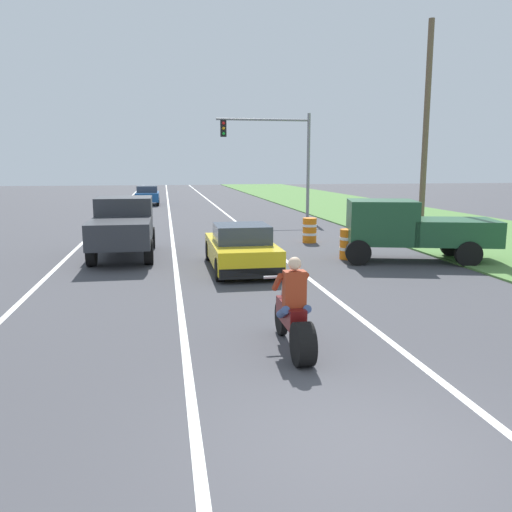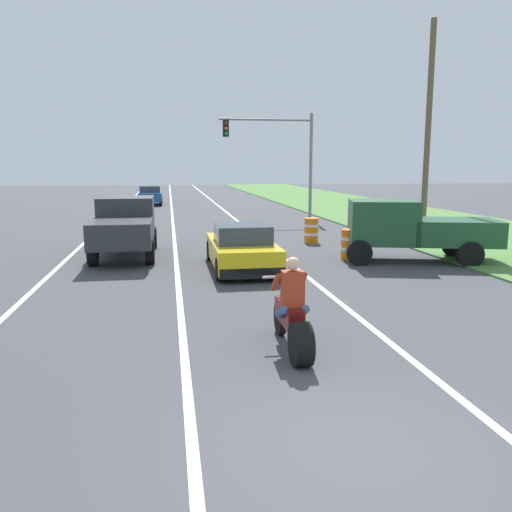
{
  "view_description": "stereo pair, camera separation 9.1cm",
  "coord_description": "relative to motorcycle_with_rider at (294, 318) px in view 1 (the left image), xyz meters",
  "views": [
    {
      "loc": [
        -2.07,
        -4.92,
        3.09
      ],
      "look_at": [
        -0.01,
        6.9,
        1.0
      ],
      "focal_mm": 36.61,
      "sensor_mm": 36.0,
      "label": 1
    },
    {
      "loc": [
        -1.98,
        -4.93,
        3.09
      ],
      "look_at": [
        -0.01,
        6.9,
        1.0
      ],
      "focal_mm": 36.61,
      "sensor_mm": 36.0,
      "label": 2
    }
  ],
  "objects": [
    {
      "name": "lane_stripe_centre_dashed",
      "position": [
        -1.79,
        16.81,
        -0.59
      ],
      "size": [
        0.14,
        120.0,
        0.01
      ],
      "primitive_type": "cube",
      "color": "white",
      "rests_on": "ground"
    },
    {
      "name": "construction_barrel_nearest",
      "position": [
        3.92,
        8.28,
        -0.09
      ],
      "size": [
        0.58,
        0.58,
        1.0
      ],
      "color": "orange",
      "rests_on": "ground"
    },
    {
      "name": "lane_stripe_left_solid",
      "position": [
        -5.39,
        16.81,
        -0.59
      ],
      "size": [
        0.14,
        120.0,
        0.01
      ],
      "primitive_type": "cube",
      "color": "white",
      "rests_on": "ground"
    },
    {
      "name": "pickup_truck_left_lane_dark_grey",
      "position": [
        -3.47,
        10.07,
        0.51
      ],
      "size": [
        2.02,
        4.8,
        1.98
      ],
      "color": "#2D3035",
      "rests_on": "ground"
    },
    {
      "name": "sports_car_yellow",
      "position": [
        0.15,
        7.17,
        0.04
      ],
      "size": [
        1.84,
        4.3,
        1.37
      ],
      "color": "yellow",
      "rests_on": "ground"
    },
    {
      "name": "utility_pole_roadside",
      "position": [
        8.55,
        12.26,
        3.82
      ],
      "size": [
        0.24,
        0.24,
        8.82
      ],
      "primitive_type": "cylinder",
      "color": "brown",
      "rests_on": "ground"
    },
    {
      "name": "motorcycle_with_rider",
      "position": [
        0.0,
        0.0,
        0.0
      ],
      "size": [
        0.7,
        2.21,
        1.62
      ],
      "color": "black",
      "rests_on": "ground"
    },
    {
      "name": "construction_barrel_mid",
      "position": [
        3.68,
        12.15,
        -0.09
      ],
      "size": [
        0.58,
        0.58,
        1.0
      ],
      "color": "orange",
      "rests_on": "ground"
    },
    {
      "name": "lane_stripe_right_solid",
      "position": [
        1.81,
        16.81,
        -0.59
      ],
      "size": [
        0.14,
        120.0,
        0.01
      ],
      "primitive_type": "cube",
      "color": "white",
      "rests_on": "ground"
    },
    {
      "name": "pickup_truck_right_shoulder_dark_green",
      "position": [
        5.77,
        7.59,
        0.51
      ],
      "size": [
        5.14,
        3.14,
        1.98
      ],
      "color": "#1E4C2D",
      "rests_on": "ground"
    },
    {
      "name": "traffic_light_mast_near",
      "position": [
        4.43,
        21.33,
        3.45
      ],
      "size": [
        5.37,
        0.34,
        6.0
      ],
      "color": "gray",
      "rests_on": "ground"
    },
    {
      "name": "ground_plane",
      "position": [
        0.01,
        -3.19,
        -0.59
      ],
      "size": [
        160.0,
        160.0,
        0.0
      ],
      "primitive_type": "plane",
      "color": "#424247"
    },
    {
      "name": "distant_car_far_ahead",
      "position": [
        -3.39,
        34.25,
        0.18
      ],
      "size": [
        1.8,
        4.0,
        1.5
      ],
      "color": "#194C8C",
      "rests_on": "ground"
    },
    {
      "name": "grass_verge_right",
      "position": [
        11.93,
        16.81,
        -0.56
      ],
      "size": [
        10.0,
        120.0,
        0.06
      ],
      "primitive_type": "cube",
      "color": "#517F3D",
      "rests_on": "ground"
    }
  ]
}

